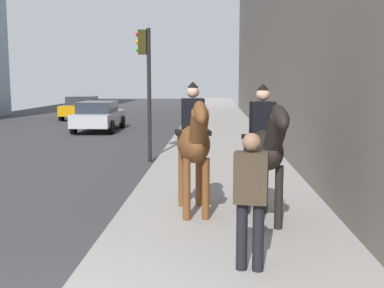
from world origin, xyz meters
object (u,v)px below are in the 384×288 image
traffic_light_near_curb (146,74)px  pedestrian_greeting (251,193)px  car_mid_lane (99,115)px  mounted_horse_far (264,147)px  mounted_horse_near (194,141)px  car_far_lane (82,107)px

traffic_light_near_curb → pedestrian_greeting: bearing=-163.6°
car_mid_lane → traffic_light_near_curb: size_ratio=1.16×
mounted_horse_far → traffic_light_near_curb: traffic_light_near_curb is taller
mounted_horse_far → traffic_light_near_curb: (6.34, 2.81, 1.27)m
mounted_horse_near → car_mid_lane: 15.50m
mounted_horse_near → pedestrian_greeting: (-2.47, -0.80, -0.30)m
mounted_horse_far → car_mid_lane: mounted_horse_far is taller
car_mid_lane → car_far_lane: (7.16, 2.85, -0.00)m
car_mid_lane → traffic_light_near_curb: (-8.69, -3.58, 1.88)m
pedestrian_greeting → car_mid_lane: 18.08m
mounted_horse_far → pedestrian_greeting: 2.06m
pedestrian_greeting → mounted_horse_near: bearing=27.2°
car_mid_lane → mounted_horse_far: bearing=-158.0°
car_far_lane → mounted_horse_far: bearing=20.4°
mounted_horse_near → traffic_light_near_curb: traffic_light_near_curb is taller
traffic_light_near_curb → car_far_lane: bearing=22.1°
pedestrian_greeting → car_mid_lane: (17.04, 6.03, -0.34)m
pedestrian_greeting → car_mid_lane: size_ratio=0.37×
mounted_horse_near → pedestrian_greeting: bearing=8.9°
mounted_horse_far → pedestrian_greeting: size_ratio=1.33×
pedestrian_greeting → traffic_light_near_curb: (8.36, 2.45, 1.54)m
car_mid_lane → car_far_lane: bearing=20.7°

